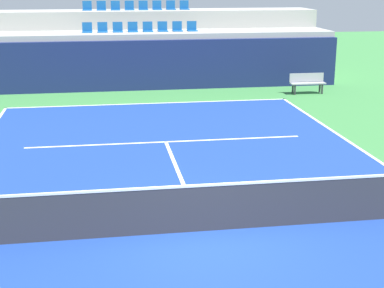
% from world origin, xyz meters
% --- Properties ---
extents(ground_plane, '(80.00, 80.00, 0.00)m').
position_xyz_m(ground_plane, '(0.00, 0.00, 0.00)').
color(ground_plane, '#387A3D').
extents(court_surface, '(11.00, 24.00, 0.01)m').
position_xyz_m(court_surface, '(0.00, 0.00, 0.01)').
color(court_surface, navy).
rests_on(court_surface, ground_plane).
extents(baseline_far, '(11.00, 0.10, 0.00)m').
position_xyz_m(baseline_far, '(0.00, 11.95, 0.01)').
color(baseline_far, white).
rests_on(baseline_far, court_surface).
extents(service_line_far, '(8.26, 0.10, 0.00)m').
position_xyz_m(service_line_far, '(0.00, 6.40, 0.01)').
color(service_line_far, white).
rests_on(service_line_far, court_surface).
extents(centre_service_line, '(0.10, 6.40, 0.00)m').
position_xyz_m(centre_service_line, '(0.00, 3.20, 0.01)').
color(centre_service_line, white).
rests_on(centre_service_line, court_surface).
extents(back_wall, '(17.45, 0.30, 2.15)m').
position_xyz_m(back_wall, '(0.00, 14.87, 1.08)').
color(back_wall, navy).
rests_on(back_wall, ground_plane).
extents(stands_tier_lower, '(17.45, 2.40, 2.40)m').
position_xyz_m(stands_tier_lower, '(0.00, 16.22, 1.20)').
color(stands_tier_lower, '#9E9E99').
rests_on(stands_tier_lower, ground_plane).
extents(stands_tier_upper, '(17.45, 2.40, 3.23)m').
position_xyz_m(stands_tier_upper, '(0.00, 18.62, 1.61)').
color(stands_tier_upper, '#9E9E99').
rests_on(stands_tier_upper, ground_plane).
extents(seating_row_lower, '(5.16, 0.44, 0.44)m').
position_xyz_m(seating_row_lower, '(-0.00, 16.31, 2.52)').
color(seating_row_lower, '#145193').
rests_on(seating_row_lower, stands_tier_lower).
extents(seating_row_upper, '(5.16, 0.44, 0.44)m').
position_xyz_m(seating_row_upper, '(-0.00, 18.71, 3.35)').
color(seating_row_upper, '#145193').
rests_on(seating_row_upper, stands_tier_upper).
extents(tennis_net, '(11.08, 0.08, 1.07)m').
position_xyz_m(tennis_net, '(0.00, 0.00, 0.51)').
color(tennis_net, black).
rests_on(tennis_net, court_surface).
extents(player_bench, '(1.50, 0.40, 0.85)m').
position_xyz_m(player_bench, '(6.79, 12.99, 0.51)').
color(player_bench, '#99999E').
rests_on(player_bench, ground_plane).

